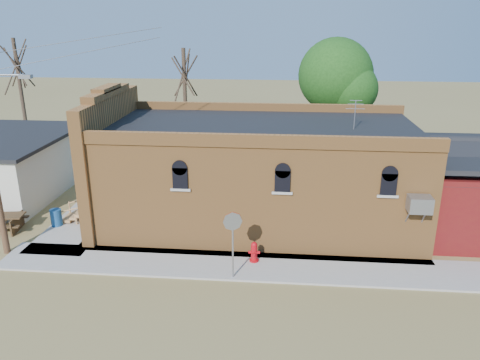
# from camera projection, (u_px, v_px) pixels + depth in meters

# --- Properties ---
(ground) EXTENTS (120.00, 120.00, 0.00)m
(ground) POSITION_uv_depth(u_px,v_px,m) (199.00, 277.00, 17.42)
(ground) COLOR olive
(ground) RESTS_ON ground
(sidewalk_south) EXTENTS (19.00, 2.20, 0.08)m
(sidewalk_south) POSITION_uv_depth(u_px,v_px,m) (241.00, 266.00, 18.12)
(sidewalk_south) COLOR #9E9991
(sidewalk_south) RESTS_ON ground
(sidewalk_west) EXTENTS (2.60, 10.00, 0.08)m
(sidewalk_west) POSITION_uv_depth(u_px,v_px,m) (96.00, 209.00, 23.59)
(sidewalk_west) COLOR #9E9991
(sidewalk_west) RESTS_ON ground
(brick_bar) EXTENTS (16.40, 7.97, 6.30)m
(brick_bar) POSITION_uv_depth(u_px,v_px,m) (253.00, 173.00, 21.69)
(brick_bar) COLOR #B17036
(brick_bar) RESTS_ON ground
(red_shed) EXTENTS (5.40, 6.40, 4.30)m
(red_shed) POSITION_uv_depth(u_px,v_px,m) (473.00, 181.00, 20.87)
(red_shed) COLOR #5E1012
(red_shed) RESTS_ON ground
(tree_bare_near) EXTENTS (2.80, 2.80, 7.65)m
(tree_bare_near) POSITION_uv_depth(u_px,v_px,m) (184.00, 74.00, 27.97)
(tree_bare_near) COLOR #4D382C
(tree_bare_near) RESTS_ON ground
(tree_bare_far) EXTENTS (2.80, 2.80, 8.16)m
(tree_bare_far) POSITION_uv_depth(u_px,v_px,m) (17.00, 65.00, 29.72)
(tree_bare_far) COLOR #4D382C
(tree_bare_far) RESTS_ON ground
(tree_leafy) EXTENTS (4.40, 4.40, 8.15)m
(tree_leafy) POSITION_uv_depth(u_px,v_px,m) (336.00, 76.00, 27.68)
(tree_leafy) COLOR #4D382C
(tree_leafy) RESTS_ON ground
(fire_hydrant) EXTENTS (0.47, 0.45, 0.83)m
(fire_hydrant) POSITION_uv_depth(u_px,v_px,m) (254.00, 252.00, 18.27)
(fire_hydrant) COLOR #B20A11
(fire_hydrant) RESTS_ON sidewalk_south
(stop_sign) EXTENTS (0.68, 0.28, 2.59)m
(stop_sign) POSITION_uv_depth(u_px,v_px,m) (233.00, 228.00, 16.63)
(stop_sign) COLOR gray
(stop_sign) RESTS_ON sidewalk_south
(trash_barrel) EXTENTS (0.61, 0.61, 0.78)m
(trash_barrel) POSITION_uv_depth(u_px,v_px,m) (56.00, 217.00, 21.48)
(trash_barrel) COLOR navy
(trash_barrel) RESTS_ON sidewalk_west
(picnic_table) EXTENTS (2.01, 1.63, 0.76)m
(picnic_table) POSITION_uv_depth(u_px,v_px,m) (3.00, 220.00, 21.08)
(picnic_table) COLOR #47311C
(picnic_table) RESTS_ON ground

